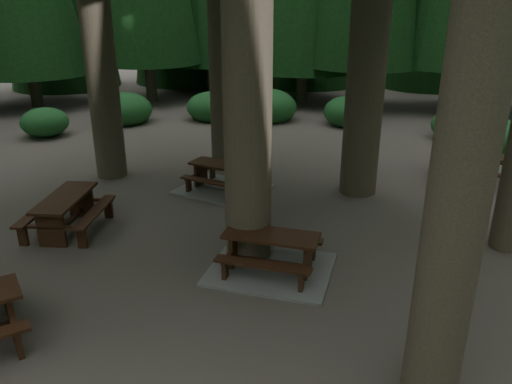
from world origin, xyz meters
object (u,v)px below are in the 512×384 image
(picnic_table_a, at_px, (271,259))
(picnic_table_c, at_px, (223,182))
(picnic_table_d, at_px, (469,162))
(picnic_table_b, at_px, (66,208))

(picnic_table_a, xyz_separation_m, picnic_table_c, (-2.22, 3.48, -0.01))
(picnic_table_a, distance_m, picnic_table_d, 7.22)
(picnic_table_a, distance_m, picnic_table_b, 4.49)
(picnic_table_c, bearing_deg, picnic_table_a, -46.15)
(picnic_table_a, relative_size, picnic_table_b, 1.04)
(picnic_table_d, bearing_deg, picnic_table_b, -132.31)
(picnic_table_a, height_order, picnic_table_d, picnic_table_d)
(picnic_table_a, height_order, picnic_table_b, picnic_table_b)
(picnic_table_b, xyz_separation_m, picnic_table_d, (8.22, 5.83, -0.03))
(picnic_table_a, bearing_deg, picnic_table_c, 122.01)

